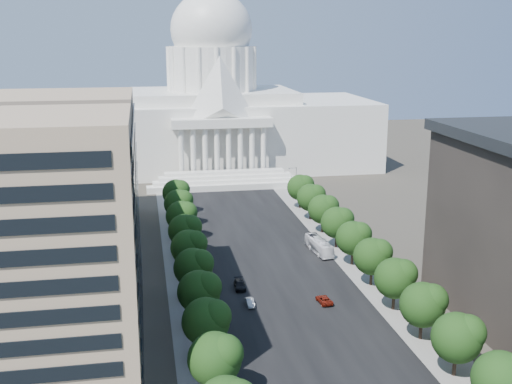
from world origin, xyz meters
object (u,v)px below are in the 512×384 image
car_red (324,300)px  car_dark_b (240,285)px  car_silver (250,302)px  city_bus (319,246)px

car_red → car_dark_b: car_dark_b is taller
car_red → car_dark_b: (-14.71, 9.87, 0.10)m
car_silver → car_red: size_ratio=0.82×
car_silver → city_bus: size_ratio=0.33×
car_silver → car_dark_b: size_ratio=0.75×
car_red → city_bus: bearing=-109.5°
car_red → city_bus: (6.82, 28.15, 1.02)m
car_dark_b → car_red: bearing=-31.4°
car_silver → city_bus: 34.05m
car_red → city_bus: 28.99m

